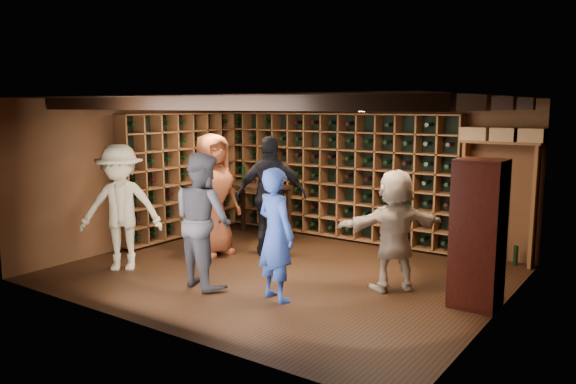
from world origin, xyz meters
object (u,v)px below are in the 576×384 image
Objects in this scene: guest_khaki at (121,208)px; man_grey_suit at (203,220)px; guest_red_floral at (213,195)px; man_blue_shirt at (276,235)px; display_cabinet at (478,237)px; tasting_table at (253,191)px; guest_woman_black at (271,196)px; guest_beige at (394,230)px.

man_grey_suit is at bearing -33.83° from guest_khaki.
man_grey_suit is at bearing -133.11° from guest_red_floral.
man_blue_shirt is at bearing -109.82° from guest_red_floral.
guest_khaki is (-2.63, -0.22, 0.09)m from man_blue_shirt.
display_cabinet is 1.06× the size of man_blue_shirt.
display_cabinet is at bearing -6.87° from tasting_table.
guest_red_floral reaches higher than man_blue_shirt.
guest_woman_black is (-1.32, 1.69, 0.13)m from man_blue_shirt.
guest_khaki reaches higher than man_blue_shirt.
guest_red_floral reaches higher than tasting_table.
guest_woman_black reaches higher than man_blue_shirt.
guest_beige is at bearing 129.79° from guest_woman_black.
guest_khaki reaches higher than guest_beige.
man_blue_shirt is at bearing -150.70° from display_cabinet.
tasting_table is at bearing -76.53° from guest_woman_black.
man_grey_suit reaches higher than man_blue_shirt.
guest_khaki is 3.94m from guest_beige.
display_cabinet reaches higher than tasting_table.
tasting_table is at bearing -50.79° from man_grey_suit.
guest_khaki is 1.30× the size of tasting_table.
guest_khaki is 1.16× the size of guest_beige.
guest_beige is at bearing -113.91° from man_blue_shirt.
guest_beige is (2.35, -0.49, -0.16)m from guest_woman_black.
guest_beige is at bearing -11.46° from tasting_table.
guest_khaki is 2.69m from tasting_table.
man_blue_shirt is at bearing -159.96° from man_grey_suit.
guest_woman_black is (-3.42, 0.51, 0.11)m from display_cabinet.
guest_red_floral reaches higher than guest_khaki.
display_cabinet is 4.55m from tasting_table.
guest_khaki is at bearing -28.44° from guest_beige.
guest_woman_black reaches higher than tasting_table.
guest_woman_black is (0.78, 0.52, -0.02)m from guest_red_floral.
guest_red_floral is 3.14m from guest_beige.
guest_khaki is at bearing 21.83° from man_blue_shirt.
display_cabinet is at bearing -133.70° from man_blue_shirt.
guest_woman_black is at bearing 17.02° from guest_khaki.
tasting_table is (-1.15, 2.54, -0.03)m from man_grey_suit.
guest_red_floral reaches higher than guest_woman_black.
man_blue_shirt is at bearing -37.89° from tasting_table.
man_blue_shirt is 2.65m from guest_khaki.
man_grey_suit is 2.79m from tasting_table.
guest_beige is at bearing -134.13° from man_grey_suit.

